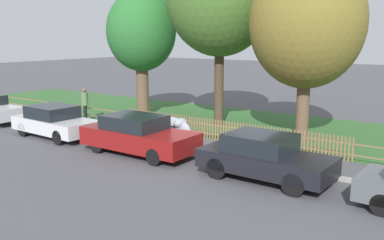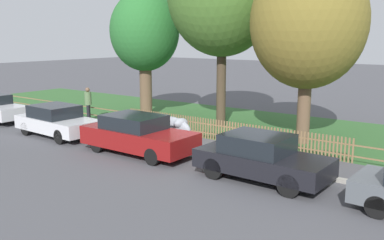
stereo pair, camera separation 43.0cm
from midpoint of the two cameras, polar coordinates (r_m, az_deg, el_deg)
ground_plane at (r=16.22m, az=-1.00°, el=-4.46°), size 120.00×120.00×0.00m
kerb_stone at (r=16.28m, az=-0.79°, el=-4.18°), size 42.83×0.20×0.12m
grass_strip at (r=21.40m, az=8.81°, el=-0.77°), size 42.83×7.72×0.01m
park_fence at (r=18.01m, az=3.39°, el=-1.45°), size 42.83×0.05×0.89m
parked_car_black_saloon at (r=19.73m, az=-18.42°, el=-0.17°), size 4.19×1.94×1.37m
parked_car_navy_estate at (r=16.14m, az=-7.97°, el=-1.95°), size 4.56×1.83×1.46m
parked_car_red_compact at (r=13.27m, az=8.67°, el=-4.87°), size 4.11×1.88×1.42m
covered_motorcycle at (r=17.40m, az=-3.24°, el=-1.06°), size 2.09×0.78×1.15m
tree_nearest_kerb at (r=23.47m, az=-7.31°, el=11.51°), size 3.72×3.72×6.78m
tree_mid_park at (r=17.94m, az=14.39°, el=12.42°), size 4.59×4.59×7.54m
pedestrian_near_fence at (r=22.90m, az=-14.63°, el=2.28°), size 0.50×0.50×1.76m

